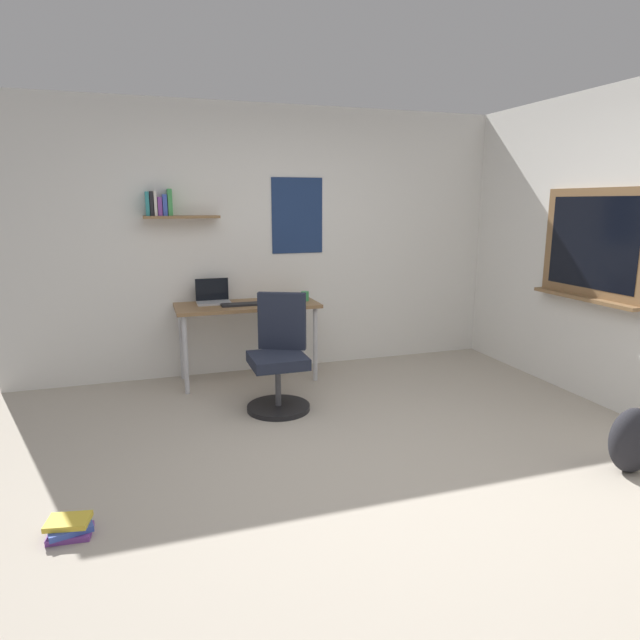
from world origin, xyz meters
TOP-DOWN VIEW (x-y plane):
  - ground_plane at (0.00, 0.00)m, footprint 5.20×5.20m
  - wall_back at (-0.01, 2.45)m, footprint 5.00×0.30m
  - desk at (-0.30, 2.09)m, footprint 1.33×0.56m
  - office_chair at (-0.19, 1.29)m, footprint 0.54×0.56m
  - laptop at (-0.60, 2.23)m, footprint 0.31×0.21m
  - keyboard at (-0.36, 2.02)m, footprint 0.37×0.13m
  - computer_mouse at (-0.08, 2.02)m, footprint 0.10×0.06m
  - coffee_mug at (0.27, 2.07)m, footprint 0.08×0.08m
  - backpack at (1.65, -0.50)m, footprint 0.32×0.22m
  - book_stack_on_floor at (-1.66, -0.14)m, footprint 0.24×0.20m

SIDE VIEW (x-z plane):
  - ground_plane at x=0.00m, z-range 0.00..0.00m
  - book_stack_on_floor at x=-1.66m, z-range 0.00..0.09m
  - backpack at x=1.65m, z-range 0.00..0.43m
  - office_chair at x=-0.19m, z-range -0.07..0.88m
  - desk at x=-0.30m, z-range 0.29..1.03m
  - keyboard at x=-0.36m, z-range 0.75..0.77m
  - computer_mouse at x=-0.08m, z-range 0.75..0.78m
  - coffee_mug at x=0.27m, z-range 0.75..0.84m
  - laptop at x=-0.60m, z-range 0.69..0.92m
  - wall_back at x=-0.01m, z-range 0.00..2.60m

